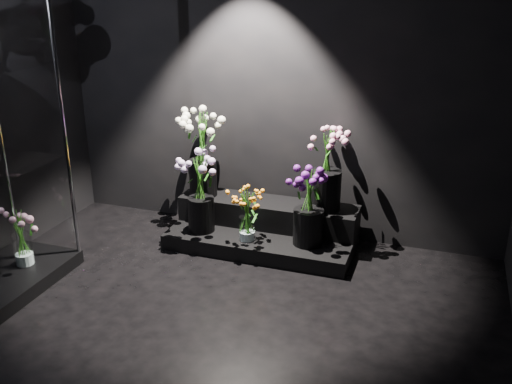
% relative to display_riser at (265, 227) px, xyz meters
% --- Properties ---
extents(floor, '(4.00, 4.00, 0.00)m').
position_rel_display_riser_xyz_m(floor, '(0.01, -1.68, -0.15)').
color(floor, black).
rests_on(floor, ground).
extents(wall_back, '(4.00, 0.00, 4.00)m').
position_rel_display_riser_xyz_m(wall_back, '(0.01, 0.32, 1.25)').
color(wall_back, black).
rests_on(wall_back, floor).
extents(display_riser, '(1.60, 0.71, 0.36)m').
position_rel_display_riser_xyz_m(display_riser, '(0.00, 0.00, 0.00)').
color(display_riser, black).
rests_on(display_riser, floor).
extents(bouquet_orange_bells, '(0.28, 0.28, 0.47)m').
position_rel_display_riser_xyz_m(bouquet_orange_bells, '(-0.07, -0.26, 0.23)').
color(bouquet_orange_bells, white).
rests_on(bouquet_orange_bells, display_riser).
extents(bouquet_lilac, '(0.39, 0.39, 0.70)m').
position_rel_display_riser_xyz_m(bouquet_lilac, '(-0.51, -0.21, 0.40)').
color(bouquet_lilac, black).
rests_on(bouquet_lilac, display_riser).
extents(bouquet_purple, '(0.42, 0.42, 0.64)m').
position_rel_display_riser_xyz_m(bouquet_purple, '(0.43, -0.17, 0.34)').
color(bouquet_purple, black).
rests_on(bouquet_purple, display_riser).
extents(bouquet_cream_roses, '(0.45, 0.45, 0.76)m').
position_rel_display_riser_xyz_m(bouquet_cream_roses, '(-0.61, 0.06, 0.65)').
color(bouquet_cream_roses, black).
rests_on(bouquet_cream_roses, display_riser).
extents(bouquet_pink_roses, '(0.43, 0.43, 0.70)m').
position_rel_display_riser_xyz_m(bouquet_pink_roses, '(0.51, 0.09, 0.60)').
color(bouquet_pink_roses, black).
rests_on(bouquet_pink_roses, display_riser).
extents(bouquet_case_base_pink, '(0.41, 0.41, 0.45)m').
position_rel_display_riser_xyz_m(bouquet_case_base_pink, '(-1.59, -1.20, 0.21)').
color(bouquet_case_base_pink, white).
rests_on(bouquet_case_base_pink, display_case).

